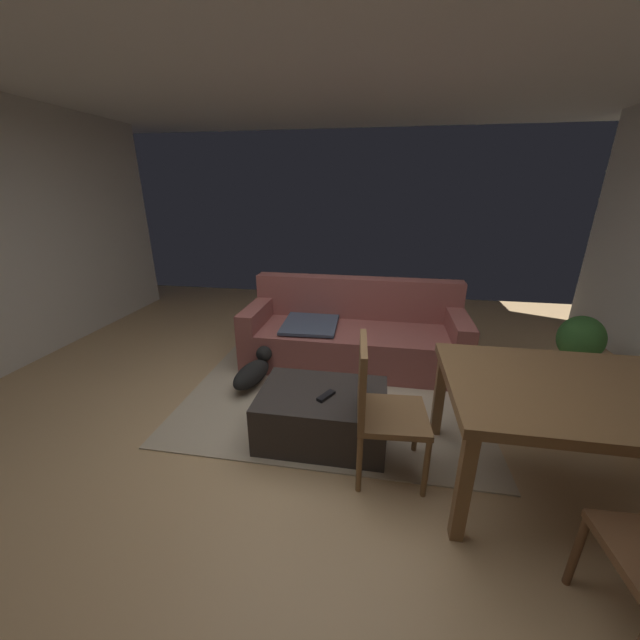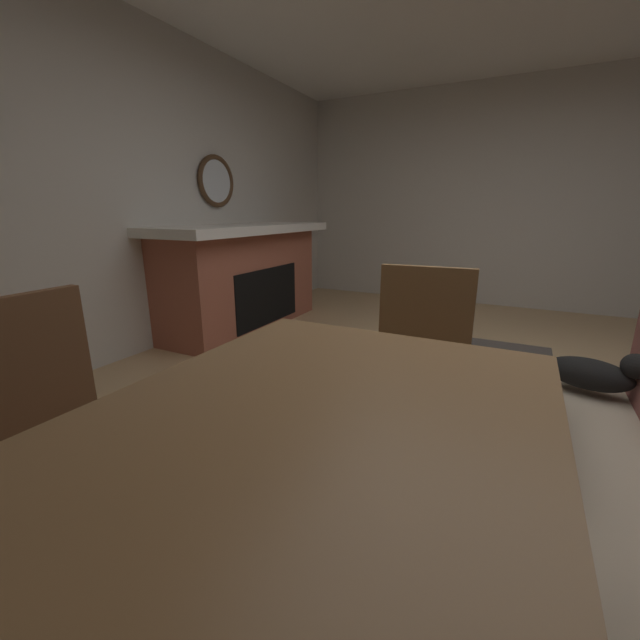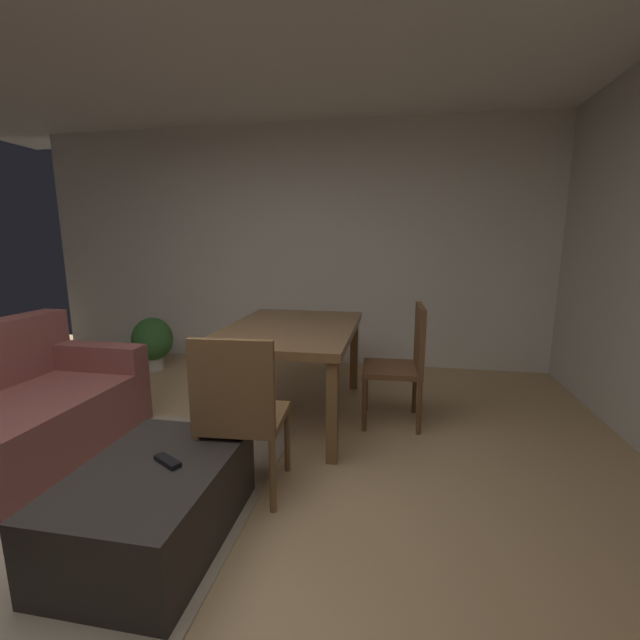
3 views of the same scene
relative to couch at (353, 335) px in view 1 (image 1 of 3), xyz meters
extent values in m
plane|color=tan|center=(-0.25, -1.27, -0.31)|extent=(7.82, 7.82, 0.00)
plane|color=white|center=(-0.25, -1.27, 2.36)|extent=(7.82, 7.82, 0.00)
cube|color=tan|center=(-0.12, -0.69, -0.30)|extent=(2.60, 2.00, 0.01)
cube|color=#8C4C47|center=(0.00, -0.06, -0.10)|extent=(2.26, 0.90, 0.42)
cube|color=#8C4C47|center=(0.01, 0.28, 0.34)|extent=(2.26, 0.22, 0.45)
cube|color=#8C4C47|center=(1.04, -0.07, 0.21)|extent=(0.19, 0.89, 0.20)
cube|color=#8C4C47|center=(-1.03, -0.06, 0.21)|extent=(0.19, 0.89, 0.20)
cube|color=#3D475B|center=(-0.45, -0.06, 0.14)|extent=(0.59, 0.77, 0.03)
cube|color=#2D2826|center=(-0.12, -1.32, -0.12)|extent=(0.93, 0.65, 0.39)
cube|color=black|center=(-0.08, -1.38, 0.09)|extent=(0.12, 0.16, 0.02)
cube|color=brown|center=(1.43, -1.59, 0.40)|extent=(1.51, 1.01, 0.06)
cube|color=brown|center=(0.73, -1.14, 0.03)|extent=(0.07, 0.07, 0.68)
cube|color=brown|center=(0.73, -2.03, 0.03)|extent=(0.07, 0.07, 0.68)
cube|color=brown|center=(0.37, -1.59, 0.12)|extent=(0.47, 0.47, 0.04)
cube|color=brown|center=(0.17, -1.60, 0.38)|extent=(0.07, 0.44, 0.48)
cylinder|color=brown|center=(0.56, -1.37, -0.10)|extent=(0.04, 0.04, 0.41)
cylinder|color=brown|center=(0.59, -1.77, -0.10)|extent=(0.04, 0.04, 0.41)
cylinder|color=brown|center=(0.16, -1.40, -0.10)|extent=(0.04, 0.04, 0.41)
cylinder|color=brown|center=(0.19, -1.80, -0.10)|extent=(0.04, 0.04, 0.41)
cylinder|color=brown|center=(1.22, -2.20, -0.10)|extent=(0.04, 0.04, 0.41)
cylinder|color=beige|center=(2.32, 0.21, -0.22)|extent=(0.19, 0.19, 0.17)
ellipsoid|color=#387233|center=(2.32, 0.21, 0.03)|extent=(0.43, 0.43, 0.47)
ellipsoid|color=black|center=(-0.88, -0.75, -0.16)|extent=(0.32, 0.54, 0.21)
sphere|color=black|center=(-0.83, -0.53, -0.04)|extent=(0.16, 0.16, 0.16)
camera|label=1|loc=(0.24, -3.57, 1.48)|focal=20.11mm
camera|label=2|loc=(2.05, -1.21, 0.87)|focal=22.31mm
camera|label=3|loc=(-1.69, -2.39, 1.10)|focal=23.22mm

